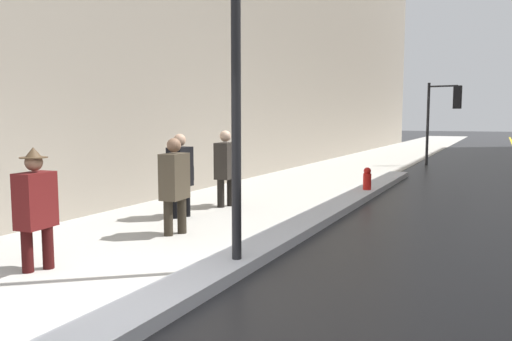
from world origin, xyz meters
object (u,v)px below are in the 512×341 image
at_px(pedestrian_in_glasses, 175,182).
at_px(fire_hydrant, 367,182).
at_px(pedestrian_with_shoulder_bag, 226,165).
at_px(traffic_light_near, 447,106).
at_px(pedestrian_in_fedora, 36,204).
at_px(lamp_post, 236,7).
at_px(pedestrian_trailing, 180,172).

bearing_deg(pedestrian_in_glasses, fire_hydrant, 156.40).
bearing_deg(pedestrian_with_shoulder_bag, traffic_light_near, 159.20).
distance_m(pedestrian_with_shoulder_bag, fire_hydrant, 3.78).
height_order(pedestrian_in_glasses, pedestrian_with_shoulder_bag, pedestrian_with_shoulder_bag).
relative_size(pedestrian_in_fedora, fire_hydrant, 2.21).
bearing_deg(pedestrian_in_fedora, pedestrian_with_shoulder_bag, 176.03).
distance_m(pedestrian_in_glasses, pedestrian_with_shoulder_bag, 2.69).
bearing_deg(lamp_post, pedestrian_in_glasses, 145.52).
height_order(lamp_post, pedestrian_in_glasses, lamp_post).
relative_size(pedestrian_in_glasses, fire_hydrant, 2.26).
relative_size(pedestrian_in_fedora, pedestrian_trailing, 0.96).
height_order(lamp_post, pedestrian_with_shoulder_bag, lamp_post).
distance_m(lamp_post, pedestrian_trailing, 4.23).
xyz_separation_m(pedestrian_trailing, pedestrian_with_shoulder_bag, (0.19, 1.40, 0.02)).
relative_size(pedestrian_in_fedora, pedestrian_with_shoulder_bag, 0.94).
distance_m(traffic_light_near, pedestrian_in_fedora, 17.45).
relative_size(traffic_light_near, fire_hydrant, 4.77).
bearing_deg(pedestrian_trailing, pedestrian_in_fedora, -0.23).
height_order(traffic_light_near, pedestrian_in_fedora, traffic_light_near).
bearing_deg(fire_hydrant, pedestrian_in_fedora, -105.41).
height_order(traffic_light_near, fire_hydrant, traffic_light_near).
distance_m(traffic_light_near, fire_hydrant, 9.47).
bearing_deg(lamp_post, fire_hydrant, 90.12).
distance_m(lamp_post, fire_hydrant, 7.37).
height_order(pedestrian_trailing, pedestrian_with_shoulder_bag, pedestrian_with_shoulder_bag).
distance_m(lamp_post, pedestrian_in_glasses, 3.19).
xyz_separation_m(pedestrian_in_glasses, pedestrian_with_shoulder_bag, (-0.55, 2.63, 0.03)).
bearing_deg(fire_hydrant, pedestrian_trailing, -120.31).
height_order(pedestrian_trailing, fire_hydrant, pedestrian_trailing).
distance_m(pedestrian_trailing, pedestrian_with_shoulder_bag, 1.41).
bearing_deg(traffic_light_near, pedestrian_in_glasses, -94.81).
height_order(pedestrian_with_shoulder_bag, fire_hydrant, pedestrian_with_shoulder_bag).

